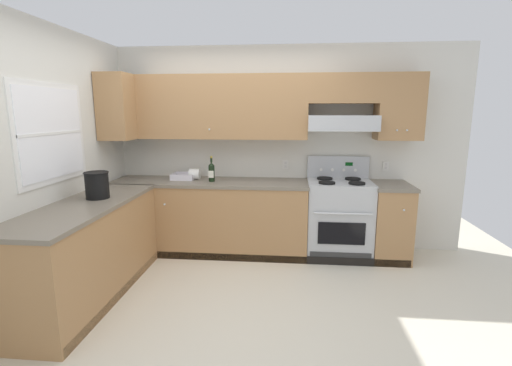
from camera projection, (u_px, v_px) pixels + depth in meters
ground_plane at (219, 301)px, 3.44m from camera, size 7.04×7.04×0.00m
wall_back at (271, 133)px, 4.61m from camera, size 4.68×0.57×2.55m
wall_left at (59, 154)px, 3.55m from camera, size 0.47×4.00×2.55m
counter_back_run at (237, 218)px, 4.57m from camera, size 3.60×0.65×0.91m
counter_left_run at (88, 251)px, 3.46m from camera, size 0.63×1.91×0.91m
stove at (339, 218)px, 4.46m from camera, size 0.76×0.62×1.20m
wine_bottle at (212, 171)px, 4.45m from camera, size 0.07×0.08×0.31m
bowl at (184, 177)px, 4.63m from camera, size 0.28×0.27×0.07m
bucket at (97, 185)px, 3.58m from camera, size 0.23×0.23×0.26m
paper_towel_roll at (195, 174)px, 4.60m from camera, size 0.13×0.14×0.14m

